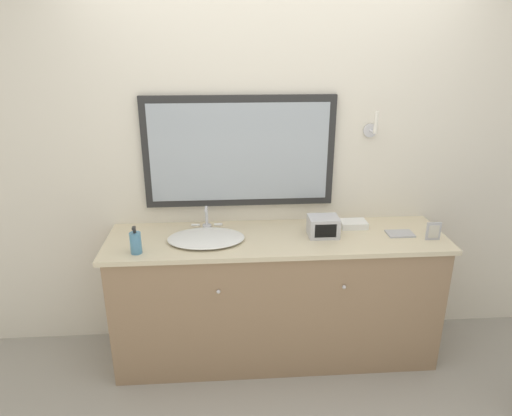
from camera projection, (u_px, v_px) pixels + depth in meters
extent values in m
plane|color=#9E998E|center=(280.00, 381.00, 2.95)|extent=(14.00, 14.00, 0.00)
cube|color=silver|center=(273.00, 166.00, 3.09)|extent=(8.00, 0.06, 2.55)
cube|color=#282828|center=(239.00, 152.00, 2.99)|extent=(1.25, 0.04, 0.73)
cube|color=#9EA8B2|center=(239.00, 153.00, 2.97)|extent=(1.16, 0.01, 0.64)
cylinder|color=silver|center=(370.00, 130.00, 3.01)|extent=(0.09, 0.01, 0.09)
cylinder|color=silver|center=(372.00, 132.00, 2.96)|extent=(0.02, 0.10, 0.02)
cylinder|color=white|center=(376.00, 122.00, 2.89)|extent=(0.02, 0.02, 0.14)
cube|color=#937556|center=(276.00, 299.00, 3.08)|extent=(2.11, 0.54, 0.86)
cube|color=beige|center=(277.00, 239.00, 2.93)|extent=(2.17, 0.58, 0.03)
sphere|color=silver|center=(218.00, 292.00, 2.71)|extent=(0.02, 0.02, 0.02)
sphere|color=silver|center=(344.00, 287.00, 2.76)|extent=(0.02, 0.02, 0.02)
ellipsoid|color=white|center=(206.00, 238.00, 2.86)|extent=(0.48, 0.34, 0.03)
cylinder|color=silver|center=(207.00, 227.00, 3.04)|extent=(0.06, 0.06, 0.03)
cylinder|color=silver|center=(207.00, 216.00, 3.01)|extent=(0.02, 0.02, 0.12)
cylinder|color=silver|center=(206.00, 209.00, 2.96)|extent=(0.02, 0.07, 0.02)
cylinder|color=white|center=(196.00, 225.00, 3.03)|extent=(0.05, 0.02, 0.02)
cylinder|color=white|center=(218.00, 224.00, 3.04)|extent=(0.06, 0.02, 0.02)
cylinder|color=teal|center=(136.00, 243.00, 2.68)|extent=(0.07, 0.07, 0.13)
cylinder|color=black|center=(134.00, 230.00, 2.65)|extent=(0.02, 0.02, 0.04)
cube|color=black|center=(134.00, 228.00, 2.63)|extent=(0.02, 0.03, 0.01)
cube|color=#BCBCC1|center=(323.00, 226.00, 2.92)|extent=(0.19, 0.15, 0.13)
cube|color=black|center=(326.00, 231.00, 2.85)|extent=(0.14, 0.01, 0.09)
cube|color=#B2B2B7|center=(433.00, 231.00, 2.86)|extent=(0.09, 0.01, 0.12)
cube|color=beige|center=(434.00, 232.00, 2.85)|extent=(0.07, 0.00, 0.08)
cube|color=white|center=(353.00, 224.00, 3.07)|extent=(0.18, 0.13, 0.04)
cube|color=#ADADB2|center=(400.00, 234.00, 2.96)|extent=(0.17, 0.12, 0.01)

